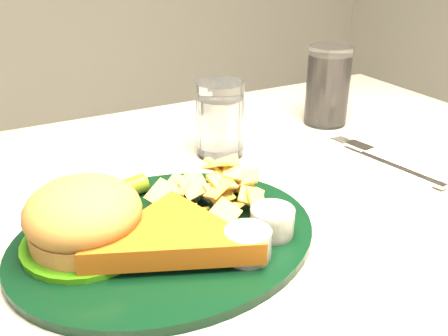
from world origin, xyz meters
The scene contains 6 objects.
dinner_plate centered at (-0.08, -0.05, 0.79)m, with size 0.34×0.29×0.08m, color black, non-canonical shape.
water_glass centered at (0.08, 0.14, 0.81)m, with size 0.07×0.07×0.11m, color silver.
cola_glass centered at (0.31, 0.17, 0.82)m, with size 0.07×0.07×0.14m, color black.
fork_napkin centered at (0.27, -0.03, 0.76)m, with size 0.14×0.18×0.01m, color white, non-canonical shape.
spoon centered at (-0.18, -0.06, 0.76)m, with size 0.04×0.16×0.01m, color silver, non-canonical shape.
wrapped_straw centered at (-0.09, 0.20, 0.75)m, with size 0.18×0.06×0.01m, color silver, non-canonical shape.
Camera 1 is at (-0.25, -0.49, 1.06)m, focal length 40.00 mm.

